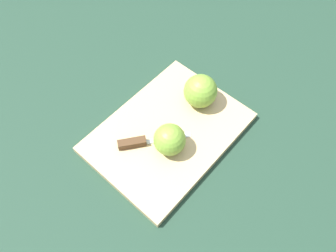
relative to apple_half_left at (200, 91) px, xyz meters
name	(u,v)px	position (x,y,z in m)	size (l,w,h in m)	color
ground_plane	(168,134)	(0.12, 0.01, -0.06)	(4.00, 4.00, 0.00)	#1E3828
cutting_board	(168,132)	(0.12, 0.01, -0.05)	(0.40, 0.31, 0.02)	tan
apple_half_left	(200,91)	(0.00, 0.00, 0.00)	(0.08, 0.08, 0.08)	olive
apple_half_right	(170,140)	(0.15, 0.05, 0.00)	(0.07, 0.07, 0.07)	olive
knife	(137,142)	(0.20, -0.01, -0.03)	(0.16, 0.10, 0.02)	silver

